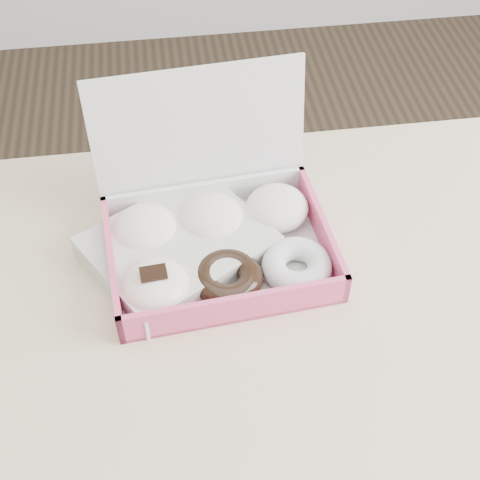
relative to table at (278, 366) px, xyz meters
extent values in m
cube|color=tan|center=(0.00, 0.00, 0.06)|extent=(1.20, 0.80, 0.04)
cube|color=silver|center=(-0.06, 0.14, 0.08)|extent=(0.32, 0.25, 0.01)
cube|color=#D94973|center=(-0.05, 0.03, 0.10)|extent=(0.30, 0.03, 0.05)
cube|color=silver|center=(-0.07, 0.24, 0.10)|extent=(0.30, 0.03, 0.05)
cube|color=#D94973|center=(-0.21, 0.12, 0.10)|extent=(0.03, 0.22, 0.05)
cube|color=#D94973|center=(0.09, 0.15, 0.10)|extent=(0.03, 0.22, 0.05)
cube|color=silver|center=(-0.07, 0.27, 0.19)|extent=(0.31, 0.07, 0.22)
ellipsoid|color=white|center=(-0.16, 0.18, 0.11)|extent=(0.10, 0.10, 0.05)
ellipsoid|color=white|center=(-0.07, 0.19, 0.11)|extent=(0.10, 0.10, 0.05)
ellipsoid|color=white|center=(0.03, 0.20, 0.11)|extent=(0.10, 0.10, 0.05)
ellipsoid|color=beige|center=(-0.15, 0.08, 0.11)|extent=(0.10, 0.10, 0.05)
cube|color=black|center=(-0.15, 0.08, 0.14)|extent=(0.04, 0.03, 0.00)
torus|color=black|center=(-0.06, 0.08, 0.10)|extent=(0.10, 0.10, 0.03)
torus|color=silver|center=(0.04, 0.09, 0.10)|extent=(0.10, 0.10, 0.03)
cube|color=beige|center=(-0.12, 0.15, 0.10)|extent=(0.30, 0.28, 0.04)
camera|label=1|loc=(-0.12, -0.48, 0.80)|focal=50.00mm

